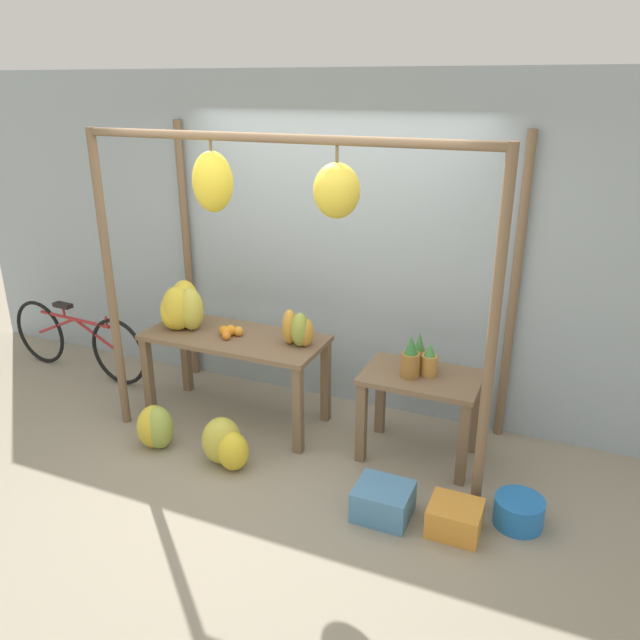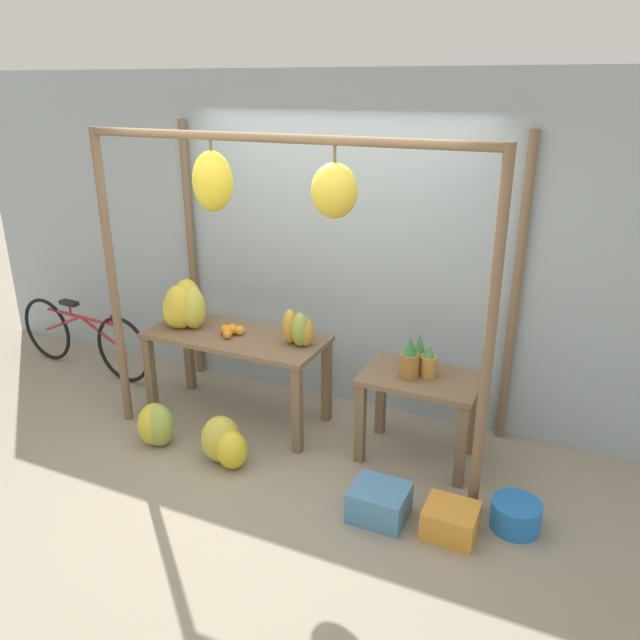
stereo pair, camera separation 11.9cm
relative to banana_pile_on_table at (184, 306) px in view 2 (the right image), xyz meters
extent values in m
plane|color=gray|center=(1.09, -0.61, -0.95)|extent=(20.00, 20.00, 0.00)
cube|color=#99A8B2|center=(1.09, 0.74, 0.45)|extent=(8.00, 0.08, 2.80)
cylinder|color=brown|center=(-0.37, -0.40, 0.25)|extent=(0.07, 0.07, 2.39)
cylinder|color=brown|center=(2.56, -0.40, 0.25)|extent=(0.07, 0.07, 2.39)
cylinder|color=brown|center=(-0.37, 0.65, 0.25)|extent=(0.07, 0.07, 2.39)
cylinder|color=brown|center=(2.56, 0.65, 0.25)|extent=(0.07, 0.07, 2.39)
cylinder|color=brown|center=(1.09, -0.40, 1.42)|extent=(2.93, 0.06, 0.06)
cylinder|color=brown|center=(0.63, -0.40, 1.35)|extent=(0.02, 0.02, 0.07)
ellipsoid|color=yellow|center=(0.63, -0.40, 1.12)|extent=(0.28, 0.25, 0.41)
cylinder|color=brown|center=(1.53, -0.40, 1.34)|extent=(0.02, 0.02, 0.10)
ellipsoid|color=gold|center=(1.53, -0.40, 1.12)|extent=(0.30, 0.27, 0.34)
cube|color=brown|center=(0.48, 0.02, -0.20)|extent=(1.49, 0.64, 0.04)
cube|color=brown|center=(-0.22, -0.25, -0.59)|extent=(0.07, 0.07, 0.72)
cube|color=brown|center=(1.17, -0.25, -0.59)|extent=(0.07, 0.07, 0.72)
cube|color=brown|center=(-0.22, 0.30, -0.59)|extent=(0.07, 0.07, 0.72)
cube|color=brown|center=(1.17, 0.30, -0.59)|extent=(0.07, 0.07, 0.72)
cube|color=brown|center=(2.03, 0.07, -0.28)|extent=(0.85, 0.56, 0.04)
cube|color=brown|center=(1.65, -0.16, -0.62)|extent=(0.07, 0.07, 0.65)
cube|color=brown|center=(2.41, -0.16, -0.62)|extent=(0.07, 0.07, 0.65)
cube|color=brown|center=(1.65, 0.30, -0.62)|extent=(0.07, 0.07, 0.65)
cube|color=brown|center=(2.41, 0.30, -0.62)|extent=(0.07, 0.07, 0.65)
ellipsoid|color=gold|center=(0.09, 0.00, 0.00)|extent=(0.30, 0.28, 0.36)
ellipsoid|color=gold|center=(-0.01, 0.06, 0.01)|extent=(0.33, 0.35, 0.40)
ellipsoid|color=yellow|center=(-0.06, -0.05, -0.03)|extent=(0.30, 0.31, 0.31)
ellipsoid|color=gold|center=(-0.01, -0.05, 0.00)|extent=(0.33, 0.32, 0.38)
sphere|color=orange|center=(0.44, -0.03, -0.14)|extent=(0.09, 0.09, 0.09)
sphere|color=orange|center=(0.47, -0.08, -0.15)|extent=(0.07, 0.07, 0.07)
sphere|color=orange|center=(0.45, 0.02, -0.14)|extent=(0.09, 0.09, 0.09)
sphere|color=orange|center=(0.51, 0.03, -0.14)|extent=(0.08, 0.08, 0.08)
sphere|color=orange|center=(0.39, 0.00, -0.14)|extent=(0.08, 0.08, 0.08)
cylinder|color=olive|center=(1.95, 0.01, -0.17)|extent=(0.14, 0.14, 0.18)
cone|color=#337538|center=(1.95, 0.01, -0.01)|extent=(0.10, 0.10, 0.13)
cylinder|color=olive|center=(1.97, 0.19, -0.19)|extent=(0.12, 0.12, 0.14)
cone|color=#428442|center=(1.97, 0.19, -0.05)|extent=(0.08, 0.08, 0.14)
cylinder|color=#B27F38|center=(2.07, 0.09, -0.18)|extent=(0.12, 0.12, 0.15)
cone|color=#428442|center=(2.07, 0.09, -0.06)|extent=(0.08, 0.08, 0.09)
ellipsoid|color=#9EB247|center=(0.14, -0.62, -0.77)|extent=(0.27, 0.24, 0.36)
ellipsoid|color=gold|center=(0.10, -0.62, -0.77)|extent=(0.30, 0.32, 0.35)
ellipsoid|color=yellow|center=(0.82, -0.64, -0.80)|extent=(0.30, 0.28, 0.30)
ellipsoid|color=gold|center=(0.71, -0.60, -0.76)|extent=(0.39, 0.37, 0.37)
cube|color=#4C84B2|center=(2.01, -0.72, -0.84)|extent=(0.36, 0.33, 0.22)
cylinder|color=blue|center=(2.84, -0.46, -0.85)|extent=(0.32, 0.32, 0.19)
torus|color=black|center=(-1.94, 0.23, -0.62)|extent=(0.66, 0.09, 0.66)
torus|color=black|center=(-0.88, 0.15, -0.62)|extent=(0.66, 0.09, 0.66)
cylinder|color=maroon|center=(-1.41, 0.19, -0.38)|extent=(0.91, 0.10, 0.03)
cylinder|color=maroon|center=(-1.67, 0.21, -0.50)|extent=(0.54, 0.07, 0.26)
cylinder|color=maroon|center=(-1.14, 0.17, -0.50)|extent=(0.54, 0.07, 0.26)
cylinder|color=maroon|center=(-1.54, 0.20, -0.33)|extent=(0.02, 0.02, 0.10)
cube|color=black|center=(-1.54, 0.20, -0.26)|extent=(0.21, 0.10, 0.04)
cylinder|color=maroon|center=(-0.98, 0.16, -0.33)|extent=(0.02, 0.02, 0.10)
ellipsoid|color=#93A33D|center=(1.05, 0.06, -0.06)|extent=(0.14, 0.16, 0.25)
ellipsoid|color=gold|center=(0.97, 0.05, -0.04)|extent=(0.16, 0.17, 0.29)
ellipsoid|color=#93A33D|center=(1.06, 0.04, -0.05)|extent=(0.19, 0.21, 0.28)
ellipsoid|color=gold|center=(1.10, 0.06, -0.07)|extent=(0.17, 0.18, 0.23)
cube|color=orange|center=(2.48, -0.69, -0.85)|extent=(0.33, 0.30, 0.20)
camera|label=1|loc=(2.97, -4.01, 1.74)|focal=35.00mm
camera|label=2|loc=(3.08, -3.96, 1.74)|focal=35.00mm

